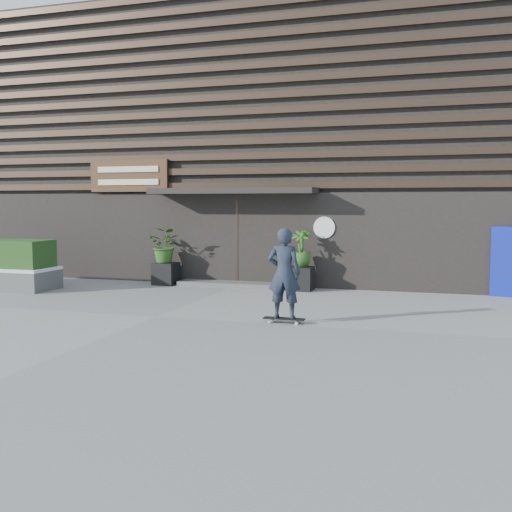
% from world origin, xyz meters
% --- Properties ---
extents(ground, '(80.00, 80.00, 0.00)m').
position_xyz_m(ground, '(0.00, 0.00, 0.00)').
color(ground, gray).
rests_on(ground, ground).
extents(entrance_step, '(3.00, 0.80, 0.12)m').
position_xyz_m(entrance_step, '(0.00, 4.60, 0.06)').
color(entrance_step, '#4E4E4B').
rests_on(entrance_step, ground).
extents(planter_pot_left, '(0.60, 0.60, 0.60)m').
position_xyz_m(planter_pot_left, '(-1.90, 4.40, 0.30)').
color(planter_pot_left, black).
rests_on(planter_pot_left, ground).
extents(bamboo_left, '(0.86, 0.75, 0.96)m').
position_xyz_m(bamboo_left, '(-1.90, 4.40, 1.08)').
color(bamboo_left, '#2D591E').
rests_on(bamboo_left, planter_pot_left).
extents(planter_pot_right, '(0.60, 0.60, 0.60)m').
position_xyz_m(planter_pot_right, '(1.90, 4.40, 0.30)').
color(planter_pot_right, black).
rests_on(planter_pot_right, ground).
extents(bamboo_right, '(0.54, 0.54, 0.96)m').
position_xyz_m(bamboo_right, '(1.90, 4.40, 1.08)').
color(bamboo_right, '#2D591E').
rests_on(bamboo_right, planter_pot_right).
extents(building, '(18.00, 11.00, 8.00)m').
position_xyz_m(building, '(-0.00, 9.96, 3.99)').
color(building, black).
rests_on(building, ground).
extents(skateboarder, '(0.78, 0.44, 1.78)m').
position_xyz_m(skateboarder, '(2.56, 0.12, 0.93)').
color(skateboarder, black).
rests_on(skateboarder, ground).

